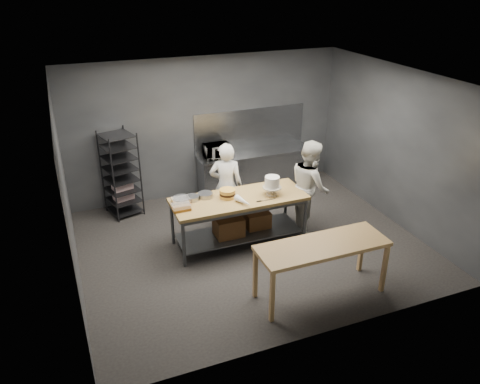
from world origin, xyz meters
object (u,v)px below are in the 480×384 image
at_px(speed_rack, 121,175).
at_px(frosted_cake_stand, 272,183).
at_px(near_counter, 322,249).
at_px(layer_cake, 227,193).
at_px(chef_behind, 226,186).
at_px(chef_right, 310,186).
at_px(microwave, 217,151).
at_px(work_table, 240,214).

relative_size(speed_rack, frosted_cake_stand, 4.99).
height_order(near_counter, layer_cake, layer_cake).
bearing_deg(chef_behind, chef_right, 177.41).
bearing_deg(microwave, layer_cake, -103.61).
distance_m(work_table, near_counter, 1.98).
bearing_deg(microwave, frosted_cake_stand, -81.89).
height_order(chef_behind, layer_cake, chef_behind).
height_order(near_counter, chef_right, chef_right).
xyz_separation_m(chef_behind, frosted_cake_stand, (0.59, -0.78, 0.29)).
relative_size(microwave, frosted_cake_stand, 1.54).
relative_size(chef_right, microwave, 3.29).
bearing_deg(layer_cake, speed_rack, 130.16).
relative_size(work_table, chef_right, 1.35).
bearing_deg(frosted_cake_stand, microwave, 98.11).
distance_m(chef_right, microwave, 2.32).
bearing_deg(chef_behind, layer_cake, 94.13).
height_order(speed_rack, chef_right, chef_right).
height_order(near_counter, speed_rack, speed_rack).
bearing_deg(work_table, microwave, 82.53).
xyz_separation_m(near_counter, layer_cake, (-0.79, 1.94, 0.19)).
relative_size(speed_rack, layer_cake, 6.25).
relative_size(chef_behind, chef_right, 0.96).
relative_size(near_counter, microwave, 3.69).
height_order(chef_behind, microwave, chef_behind).
relative_size(microwave, layer_cake, 1.94).
bearing_deg(speed_rack, frosted_cake_stand, -41.09).
xyz_separation_m(chef_right, microwave, (-1.15, 2.01, 0.16)).
bearing_deg(layer_cake, work_table, -16.25).
height_order(work_table, near_counter, work_table).
distance_m(speed_rack, chef_behind, 2.18).
xyz_separation_m(chef_behind, chef_right, (1.44, -0.65, 0.03)).
distance_m(near_counter, speed_rack, 4.49).
distance_m(speed_rack, microwave, 2.07).
height_order(near_counter, microwave, microwave).
height_order(work_table, chef_right, chef_right).
distance_m(work_table, speed_rack, 2.65).
xyz_separation_m(chef_behind, microwave, (0.28, 1.36, 0.19)).
distance_m(microwave, frosted_cake_stand, 2.16).
bearing_deg(microwave, chef_behind, -101.82).
distance_m(chef_behind, chef_right, 1.58).
bearing_deg(speed_rack, near_counter, -58.10).
height_order(chef_right, frosted_cake_stand, chef_right).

